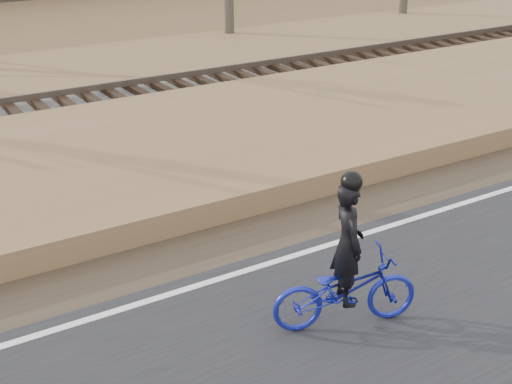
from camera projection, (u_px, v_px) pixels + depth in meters
ground at (387, 238)px, 11.27m from camera, size 120.00×120.00×0.00m
edge_line at (379, 229)px, 11.40m from camera, size 120.00×0.12×0.01m
shoulder at (340, 210)px, 12.19m from camera, size 120.00×1.60×0.04m
embankment at (249, 148)px, 14.45m from camera, size 120.00×5.00×0.44m
ballast at (168, 103)px, 17.40m from camera, size 120.00×3.00×0.45m
railroad at (167, 91)px, 17.28m from camera, size 120.00×2.40×0.29m
cyclist at (346, 279)px, 8.72m from camera, size 1.96×1.20×2.06m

